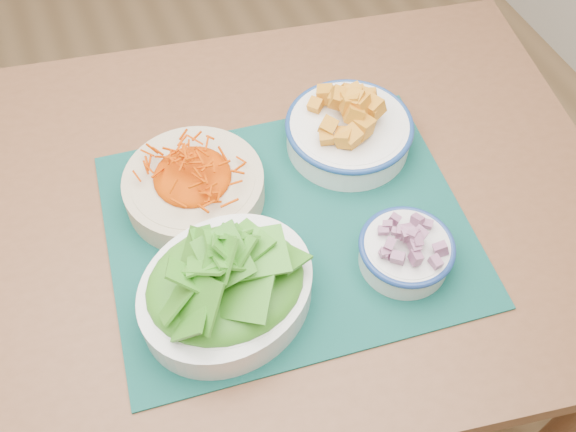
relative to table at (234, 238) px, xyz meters
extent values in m
plane|color=#AB8153|center=(-0.26, 0.19, -0.66)|extent=(4.00, 4.00, 0.00)
cube|color=brown|center=(0.00, 0.00, 0.07)|extent=(1.38, 1.04, 0.04)
cylinder|color=brown|center=(0.50, -0.45, -0.30)|extent=(0.06, 0.06, 0.71)
cylinder|color=brown|center=(0.62, 0.26, -0.30)|extent=(0.06, 0.06, 0.71)
cube|color=#07322E|center=(0.07, -0.07, 0.10)|extent=(0.60, 0.51, 0.00)
cylinder|color=beige|center=(-0.05, 0.04, 0.12)|extent=(0.24, 0.24, 0.05)
ellipsoid|color=#DC4700|center=(-0.05, 0.04, 0.16)|extent=(0.20, 0.20, 0.03)
cylinder|color=white|center=(0.23, 0.05, 0.12)|extent=(0.27, 0.27, 0.05)
torus|color=navy|center=(0.23, 0.05, 0.15)|extent=(0.22, 0.22, 0.01)
ellipsoid|color=orange|center=(0.23, 0.05, 0.18)|extent=(0.18, 0.18, 0.06)
ellipsoid|color=#247715|center=(-0.06, -0.16, 0.19)|extent=(0.23, 0.19, 0.07)
cylinder|color=white|center=(0.21, -0.20, 0.12)|extent=(0.18, 0.18, 0.05)
torus|color=navy|center=(0.21, -0.20, 0.14)|extent=(0.14, 0.14, 0.01)
ellipsoid|color=maroon|center=(0.21, -0.20, 0.16)|extent=(0.12, 0.12, 0.03)
camera|label=1|loc=(-0.15, -0.60, 0.93)|focal=40.00mm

